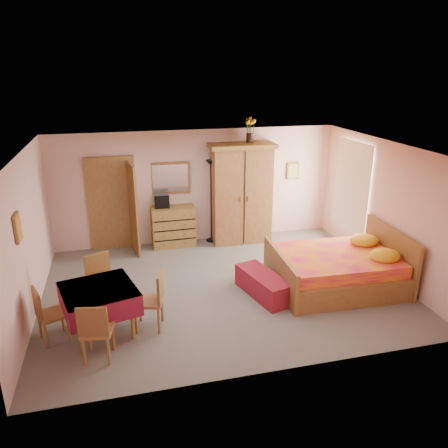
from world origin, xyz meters
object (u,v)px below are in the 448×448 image
object	(u,v)px
sunflower_vase	(250,130)
dining_table	(100,311)
chair_north	(104,284)
stereo	(162,201)
bench	(263,285)
chair_east	(148,300)
wardrobe	(241,193)
floor_lamp	(211,202)
chair_west	(52,314)
bed	(336,260)
chest_of_drawers	(173,226)
chair_south	(97,329)
wall_mirror	(170,178)

from	to	relation	value
sunflower_vase	dining_table	distance (m)	5.17
chair_north	dining_table	bearing A→B (deg)	61.70
stereo	bench	size ratio (longest dim) A/B	0.26
stereo	chair_east	world-z (taller)	stereo
wardrobe	chair_east	size ratio (longest dim) A/B	2.41
wardrobe	chair_north	size ratio (longest dim) A/B	2.40
floor_lamp	sunflower_vase	size ratio (longest dim) A/B	3.48
floor_lamp	chair_north	bearing A→B (deg)	-132.99
chair_north	chair_east	bearing A→B (deg)	109.08
chair_west	sunflower_vase	bearing A→B (deg)	107.40
stereo	bench	world-z (taller)	stereo
floor_lamp	bed	xyz separation A→B (m)	(1.76, -2.76, -0.44)
chest_of_drawers	wardrobe	xyz separation A→B (m)	(1.58, -0.08, 0.69)
wardrobe	chair_east	bearing A→B (deg)	-125.92
stereo	sunflower_vase	distance (m)	2.52
chair_north	floor_lamp	bearing A→B (deg)	-157.25
sunflower_vase	bed	world-z (taller)	sunflower_vase
sunflower_vase	stereo	bearing A→B (deg)	178.69
stereo	dining_table	bearing A→B (deg)	-112.11
floor_lamp	bench	xyz separation A→B (m)	(0.33, -2.78, -0.76)
wardrobe	chair_west	size ratio (longest dim) A/B	2.59
stereo	dining_table	xyz separation A→B (m)	(-1.34, -3.30, -0.69)
bed	chair_north	world-z (taller)	bed
stereo	chair_north	distance (m)	2.97
chair_south	chair_east	distance (m)	0.97
bench	chair_north	xyz separation A→B (m)	(-2.76, 0.18, 0.27)
chest_of_drawers	floor_lamp	world-z (taller)	floor_lamp
bench	chair_west	bearing A→B (deg)	-171.28
wall_mirror	chair_south	size ratio (longest dim) A/B	1.01
wardrobe	floor_lamp	bearing A→B (deg)	171.03
floor_lamp	chair_west	distance (m)	4.61
floor_lamp	chair_south	size ratio (longest dim) A/B	2.12
chest_of_drawers	chair_west	bearing A→B (deg)	-125.56
chair_north	chair_east	world-z (taller)	chair_north
floor_lamp	bed	world-z (taller)	floor_lamp
chest_of_drawers	sunflower_vase	xyz separation A→B (m)	(1.79, -0.01, 2.13)
wall_mirror	bench	bearing A→B (deg)	-63.65
chair_north	stereo	bearing A→B (deg)	-140.68
sunflower_vase	chair_south	bearing A→B (deg)	-131.07
floor_lamp	dining_table	distance (m)	4.17
wardrobe	dining_table	size ratio (longest dim) A/B	2.20
stereo	floor_lamp	size ratio (longest dim) A/B	0.17
wall_mirror	stereo	distance (m)	0.55
sunflower_vase	chair_north	distance (m)	4.68
chest_of_drawers	stereo	world-z (taller)	stereo
dining_table	chair_north	xyz separation A→B (m)	(0.05, 0.70, 0.10)
chair_north	wardrobe	bearing A→B (deg)	-165.54
chair_south	chair_east	bearing A→B (deg)	49.97
sunflower_vase	bench	distance (m)	3.67
wall_mirror	floor_lamp	bearing A→B (deg)	-6.96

